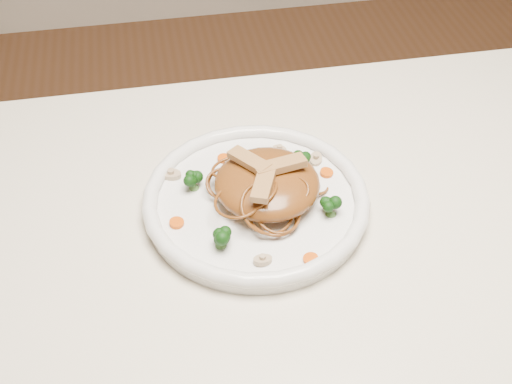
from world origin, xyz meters
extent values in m
cube|color=beige|center=(0.00, 0.00, 0.73)|extent=(1.20, 0.80, 0.04)
cylinder|color=white|center=(-0.09, 0.09, 0.76)|extent=(0.37, 0.37, 0.02)
ellipsoid|color=brown|center=(-0.07, 0.10, 0.79)|extent=(0.17, 0.17, 0.04)
cube|color=tan|center=(-0.05, 0.10, 0.82)|extent=(0.07, 0.03, 0.01)
cube|color=tan|center=(-0.09, 0.11, 0.82)|extent=(0.05, 0.06, 0.01)
cube|color=tan|center=(-0.08, 0.07, 0.82)|extent=(0.05, 0.07, 0.01)
cylinder|color=#E95E08|center=(-0.02, 0.16, 0.77)|extent=(0.02, 0.02, 0.00)
cylinder|color=#E95E08|center=(-0.19, 0.07, 0.77)|extent=(0.02, 0.02, 0.00)
cylinder|color=#E95E08|center=(0.02, 0.12, 0.77)|extent=(0.02, 0.02, 0.00)
cylinder|color=#E95E08|center=(-0.12, 0.18, 0.77)|extent=(0.02, 0.02, 0.00)
cylinder|color=#E95E08|center=(-0.04, -0.02, 0.77)|extent=(0.02, 0.02, 0.00)
cylinder|color=#C8B596|center=(-0.10, -0.01, 0.77)|extent=(0.03, 0.03, 0.01)
cylinder|color=#C8B596|center=(0.01, 0.15, 0.77)|extent=(0.03, 0.03, 0.01)
cylinder|color=#C8B596|center=(-0.19, 0.16, 0.77)|extent=(0.04, 0.04, 0.01)
cylinder|color=#C8B596|center=(-0.04, 0.18, 0.77)|extent=(0.03, 0.03, 0.01)
camera|label=1|loc=(-0.20, -0.51, 1.36)|focal=46.18mm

